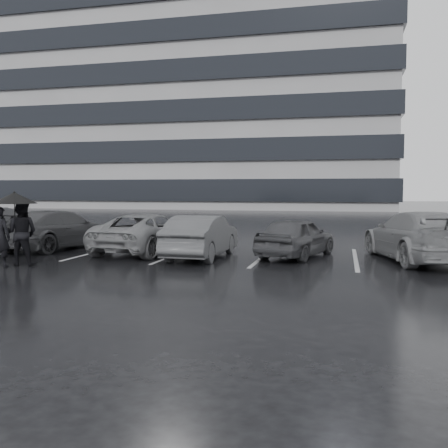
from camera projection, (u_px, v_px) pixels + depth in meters
ground at (227, 268)px, 13.36m from camera, size 160.00×160.00×0.00m
office_building at (145, 94)px, 64.05m from camera, size 61.00×26.00×29.00m
car_main at (296, 237)px, 15.43m from camera, size 2.47×3.89×1.24m
car_west_a at (202, 236)px, 15.34m from camera, size 1.46×3.98×1.30m
car_west_b at (148, 233)px, 16.62m from camera, size 2.66×4.85×1.29m
car_west_c at (58, 230)px, 17.53m from camera, size 2.82×5.00×1.37m
car_east at (419, 236)px, 14.52m from camera, size 3.21×5.40×1.47m
pedestrian_left at (0, 237)px, 13.43m from camera, size 0.60×0.40×1.64m
pedestrian_right at (22, 233)px, 13.74m from camera, size 0.96×0.80×1.79m
umbrella at (14, 198)px, 13.55m from camera, size 1.21×1.21×2.04m
stall_stripes at (220, 255)px, 15.97m from camera, size 19.72×5.00×0.00m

